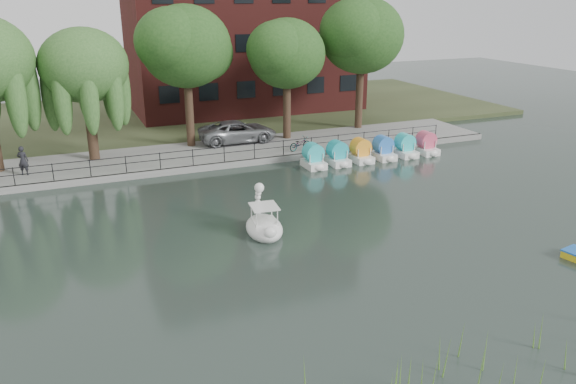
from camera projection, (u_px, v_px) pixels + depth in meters
ground_plane at (313, 251)px, 23.88m from camera, size 120.00×120.00×0.00m
promenade at (213, 154)px, 37.76m from camera, size 40.00×6.00×0.40m
kerb at (226, 165)px, 35.19m from camera, size 40.00×0.25×0.40m
land_strip at (171, 115)px, 49.97m from camera, size 60.00×22.00×0.36m
railing at (224, 150)px, 35.05m from camera, size 32.00×0.05×1.00m
apartment_building at (244, 6)px, 49.41m from camera, size 20.00×10.07×18.00m
willow_mid at (84, 66)px, 33.92m from camera, size 5.32×5.32×8.15m
broadleaf_center at (186, 47)px, 36.86m from camera, size 6.00×6.00×9.25m
broadleaf_right at (287, 54)px, 39.17m from camera, size 5.40×5.40×8.32m
broadleaf_far at (362, 36)px, 42.05m from camera, size 6.30×6.30×9.71m
minivan at (238, 130)px, 39.70m from camera, size 2.96×6.30×1.74m
bicycle at (300, 143)px, 37.69m from camera, size 1.05×1.82×1.00m
pedestrian at (23, 158)px, 32.35m from camera, size 0.85×0.73×1.98m
swan_boat at (264, 224)px, 25.47m from camera, size 1.89×2.74×2.18m
pedal_boat_row at (372, 151)px, 36.81m from camera, size 9.65×1.70×1.40m
reed_bank at (515, 352)px, 16.12m from camera, size 24.00×2.40×1.20m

